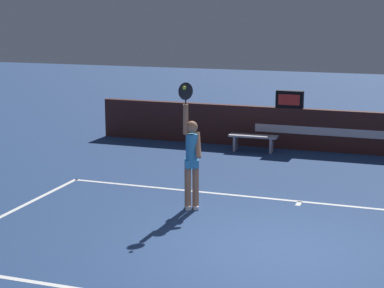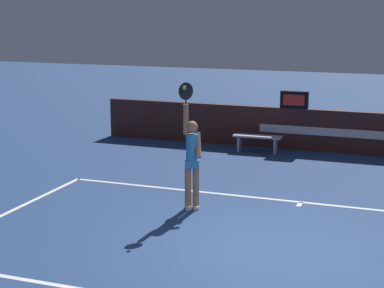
% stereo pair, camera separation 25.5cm
% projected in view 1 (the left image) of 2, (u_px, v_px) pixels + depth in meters
% --- Properties ---
extents(ground_plane, '(60.00, 60.00, 0.00)m').
position_uv_depth(ground_plane, '(269.00, 252.00, 10.61)').
color(ground_plane, navy).
extents(court_lines, '(10.55, 5.35, 0.00)m').
position_uv_depth(court_lines, '(273.00, 244.00, 10.93)').
color(court_lines, white).
rests_on(court_lines, ground).
extents(back_wall, '(13.78, 0.22, 1.16)m').
position_uv_depth(back_wall, '(332.00, 131.00, 17.82)').
color(back_wall, '#41201D').
rests_on(back_wall, ground).
extents(speed_display, '(0.77, 0.19, 0.48)m').
position_uv_depth(speed_display, '(290.00, 99.00, 18.04)').
color(speed_display, black).
rests_on(speed_display, back_wall).
extents(tennis_player, '(0.51, 0.40, 2.52)m').
position_uv_depth(tennis_player, '(192.00, 157.00, 12.66)').
color(tennis_player, '#A26D51').
rests_on(tennis_player, ground).
extents(tennis_ball, '(0.07, 0.07, 0.07)m').
position_uv_depth(tennis_ball, '(184.00, 88.00, 12.20)').
color(tennis_ball, '#CCDE2F').
extents(courtside_bench_far, '(1.35, 0.41, 0.46)m').
position_uv_depth(courtside_bench_far, '(253.00, 139.00, 17.86)').
color(courtside_bench_far, '#B6AAB3').
rests_on(courtside_bench_far, ground).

